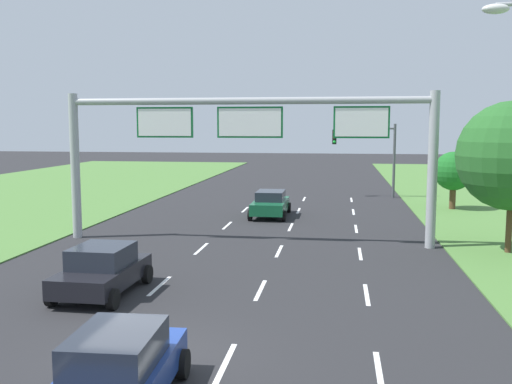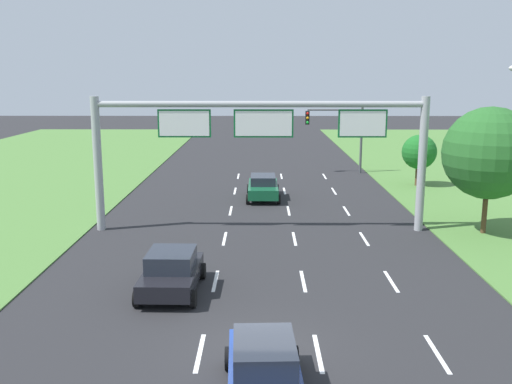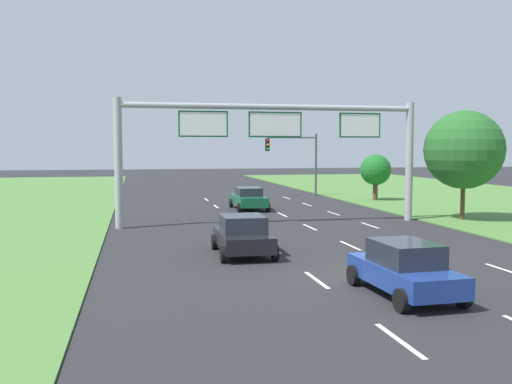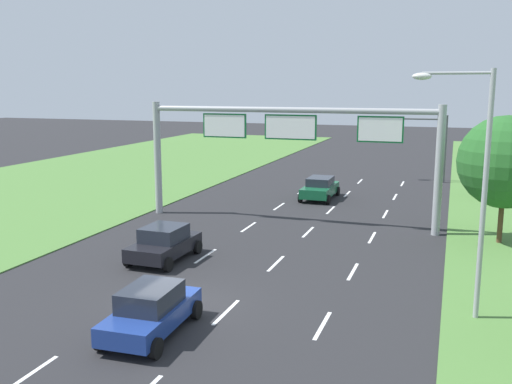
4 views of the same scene
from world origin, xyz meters
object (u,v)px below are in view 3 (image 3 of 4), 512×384
car_lead_silver (249,198)px  traffic_light_mast (295,153)px  roadside_tree_mid (464,150)px  car_near_red (405,269)px  car_mid_lane (243,235)px  sign_gantry (273,137)px  roadside_tree_far (376,170)px

car_lead_silver → traffic_light_mast: bearing=58.3°
roadside_tree_mid → car_near_red: bearing=-126.5°
car_near_red → car_lead_silver: size_ratio=0.94×
car_lead_silver → traffic_light_mast: size_ratio=0.80×
car_mid_lane → traffic_light_mast: bearing=71.0°
car_near_red → traffic_light_mast: 34.81m
car_mid_lane → car_lead_silver: bearing=79.1°
sign_gantry → roadside_tree_mid: sign_gantry is taller
roadside_tree_mid → roadside_tree_far: 13.06m
sign_gantry → roadside_tree_mid: 11.49m
traffic_light_mast → car_near_red: bearing=-100.5°
traffic_light_mast → roadside_tree_far: 7.85m
roadside_tree_mid → roadside_tree_far: bearing=89.5°
car_mid_lane → roadside_tree_mid: roadside_tree_mid is taller
car_near_red → roadside_tree_mid: (11.41, 15.40, 3.40)m
traffic_light_mast → roadside_tree_mid: roadside_tree_mid is taller
roadside_tree_mid → traffic_light_mast: bearing=105.2°
roadside_tree_mid → roadside_tree_far: roadside_tree_mid is taller
car_near_red → car_mid_lane: bearing=113.0°
sign_gantry → roadside_tree_far: (11.56, 12.24, -2.42)m
sign_gantry → traffic_light_mast: 19.11m
car_lead_silver → car_mid_lane: 17.03m
car_mid_lane → sign_gantry: sign_gantry is taller
car_lead_silver → traffic_light_mast: 12.31m
car_lead_silver → roadside_tree_mid: roadside_tree_mid is taller
car_lead_silver → car_mid_lane: size_ratio=1.11×
car_near_red → roadside_tree_far: size_ratio=1.12×
car_near_red → car_mid_lane: size_ratio=1.05×
car_mid_lane → car_near_red: bearing=-63.7°
car_mid_lane → traffic_light_mast: size_ratio=0.72×
traffic_light_mast → roadside_tree_far: (5.18, -5.74, -1.35)m
car_lead_silver → sign_gantry: bearing=-91.0°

